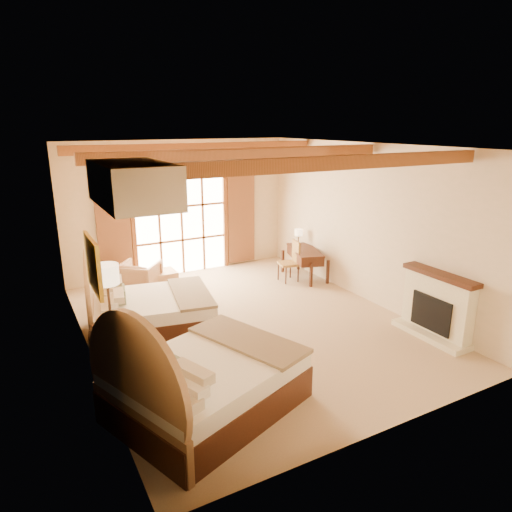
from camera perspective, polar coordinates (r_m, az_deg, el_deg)
floor at (r=8.53m, az=-1.03°, el=-8.42°), size 7.00×7.00×0.00m
wall_back at (r=11.15m, az=-9.47°, el=5.93°), size 5.50×0.00×5.50m
wall_left at (r=7.20m, az=-20.91°, el=-0.66°), size 0.00×7.00×7.00m
wall_right at (r=9.54m, az=13.76°, el=3.94°), size 0.00×7.00×7.00m
ceiling at (r=7.75m, az=-1.16°, el=13.59°), size 7.00×7.00×0.00m
ceiling_beams at (r=7.76m, az=-1.15°, el=12.71°), size 5.39×4.60×0.18m
french_doors at (r=11.16m, az=-9.28°, el=4.11°), size 3.95×0.08×2.60m
fireplace at (r=8.43m, az=21.59°, el=-6.15°), size 0.46×1.40×1.16m
painting at (r=6.45m, az=-19.66°, el=-1.05°), size 0.06×0.95×0.75m
canopy_valance at (r=5.05m, az=-15.16°, el=8.72°), size 0.70×1.40×0.45m
bed_near at (r=5.99m, az=-7.52°, el=-15.24°), size 2.80×2.37×1.48m
bed_far at (r=8.26m, az=-13.95°, el=-6.63°), size 2.35×1.92×1.37m
nightstand at (r=7.28m, az=-16.87°, el=-10.83°), size 0.62×0.62×0.67m
floor_lamp at (r=6.85m, az=-18.11°, el=-3.00°), size 0.35×0.35×1.64m
armchair at (r=10.10m, az=-14.34°, el=-2.71°), size 1.10×1.10×0.72m
ottoman at (r=10.41m, az=-11.51°, el=-2.91°), size 0.55×0.55×0.40m
desk at (r=10.90m, az=6.09°, el=-0.81°), size 0.93×1.41×0.70m
desk_chair at (r=10.67m, az=4.16°, el=-1.58°), size 0.50×0.50×0.96m
desk_lamp at (r=11.14m, az=5.35°, el=2.89°), size 0.19×0.19×0.39m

